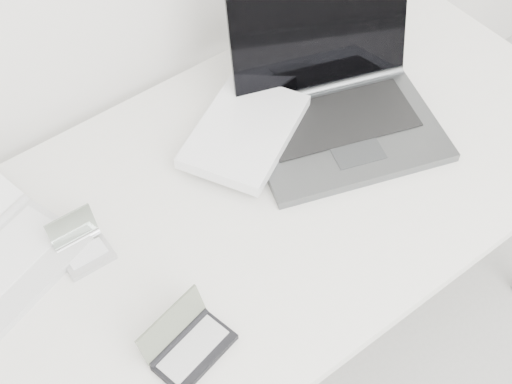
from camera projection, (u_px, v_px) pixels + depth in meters
desk at (256, 204)px, 1.55m from camera, size 1.60×0.80×0.73m
laptop_large at (310, 113)px, 1.59m from camera, size 0.63×0.49×0.28m
pda_silver at (83, 247)px, 1.41m from camera, size 0.10×0.10×0.08m
palmtop_charcoal at (188, 345)px, 1.28m from camera, size 0.17×0.13×0.08m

